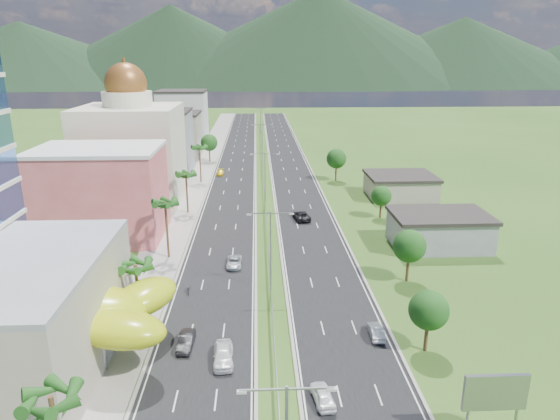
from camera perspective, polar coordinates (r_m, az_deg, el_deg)
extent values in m
plane|color=#2D5119|center=(58.81, -0.77, -13.49)|extent=(500.00, 500.00, 0.00)
cube|color=black|center=(143.80, -5.00, 5.18)|extent=(11.00, 260.00, 0.04)
cube|color=black|center=(143.96, 1.00, 5.25)|extent=(11.00, 260.00, 0.04)
cube|color=gray|center=(144.49, -8.78, 5.11)|extent=(7.00, 260.00, 0.12)
cube|color=gray|center=(126.00, -1.89, 3.78)|extent=(0.08, 216.00, 0.28)
cube|color=gray|center=(226.46, -2.29, 9.76)|extent=(0.10, 0.12, 0.70)
cube|color=gray|center=(31.98, -1.96, -19.86)|extent=(2.88, 0.12, 0.12)
cube|color=gray|center=(32.13, 3.50, -19.69)|extent=(2.88, 0.12, 0.12)
cube|color=silver|center=(32.06, -4.40, -20.02)|extent=(0.60, 0.25, 0.18)
cube|color=silver|center=(32.33, 5.89, -19.70)|extent=(0.60, 0.25, 0.18)
cylinder|color=gray|center=(65.33, -1.08, -4.82)|extent=(0.20, 0.20, 11.00)
cube|color=gray|center=(63.50, -2.41, -0.41)|extent=(2.88, 0.12, 0.12)
cube|color=gray|center=(63.57, 0.19, -0.37)|extent=(2.88, 0.12, 0.12)
cube|color=silver|center=(63.54, -3.56, -0.51)|extent=(0.60, 0.25, 0.18)
cube|color=silver|center=(63.68, 1.34, -0.44)|extent=(0.60, 0.25, 0.18)
cylinder|color=gray|center=(103.47, -1.72, 3.55)|extent=(0.20, 0.20, 11.00)
cube|color=gray|center=(102.33, -2.56, 6.42)|extent=(2.88, 0.12, 0.12)
cube|color=gray|center=(102.37, -0.94, 6.44)|extent=(2.88, 0.12, 0.12)
cube|color=silver|center=(102.35, -3.28, 6.36)|extent=(0.60, 0.25, 0.18)
cube|color=silver|center=(102.44, -0.22, 6.40)|extent=(0.60, 0.25, 0.18)
cylinder|color=gray|center=(147.56, -2.04, 7.71)|extent=(0.20, 0.20, 11.00)
cube|color=gray|center=(146.76, -2.64, 9.74)|extent=(2.88, 0.12, 0.12)
cube|color=gray|center=(146.80, -1.50, 9.76)|extent=(2.88, 0.12, 0.12)
cube|color=silver|center=(146.78, -3.14, 9.70)|extent=(0.60, 0.25, 0.18)
cube|color=silver|center=(146.84, -0.99, 9.72)|extent=(0.60, 0.25, 0.18)
cylinder|color=gray|center=(192.08, -2.22, 9.95)|extent=(0.20, 0.20, 11.00)
cube|color=gray|center=(191.46, -2.68, 11.52)|extent=(2.88, 0.12, 0.12)
cube|color=gray|center=(191.49, -1.80, 11.53)|extent=(2.88, 0.12, 0.12)
cube|color=silver|center=(191.48, -3.07, 11.48)|extent=(0.60, 0.25, 0.18)
cube|color=silver|center=(191.52, -1.41, 11.50)|extent=(0.60, 0.25, 0.18)
cylinder|color=gray|center=(60.36, -24.69, -12.18)|extent=(0.50, 0.50, 4.00)
cylinder|color=gray|center=(54.03, -19.51, -15.16)|extent=(0.50, 0.50, 4.00)
cylinder|color=gray|center=(52.97, -24.76, -16.53)|extent=(0.50, 0.50, 4.00)
cylinder|color=gray|center=(57.63, -16.16, -12.64)|extent=(0.50, 0.50, 4.00)
cube|color=#CE5654|center=(89.51, -19.75, 1.65)|extent=(20.00, 15.00, 15.00)
cube|color=beige|center=(110.58, -16.54, 6.13)|extent=(20.00, 20.00, 20.00)
cylinder|color=beige|center=(109.08, -17.07, 12.05)|extent=(10.00, 10.00, 3.00)
sphere|color=brown|center=(108.88, -17.21, 13.62)|extent=(8.40, 8.40, 8.40)
cube|color=gray|center=(134.76, -13.63, 7.40)|extent=(16.00, 15.00, 16.00)
cube|color=#A09883|center=(156.38, -12.13, 8.26)|extent=(16.00, 15.00, 13.00)
cube|color=silver|center=(178.57, -11.02, 10.22)|extent=(16.00, 15.00, 18.00)
cube|color=#D85919|center=(45.31, 23.41, -18.59)|extent=(5.20, 0.35, 3.20)
cube|color=gray|center=(85.66, 17.71, -2.34)|extent=(15.00, 10.00, 5.00)
cube|color=#A09883|center=(113.60, 13.57, 2.61)|extent=(14.00, 12.00, 4.40)
cylinder|color=#47301C|center=(60.36, -15.92, -9.30)|extent=(0.36, 0.36, 7.50)
cylinder|color=#47301C|center=(78.13, -12.79, -2.27)|extent=(0.36, 0.36, 9.00)
cylinder|color=#47301C|center=(99.97, -10.59, 1.88)|extent=(0.36, 0.36, 8.00)
cylinder|color=#47301C|center=(123.98, -9.10, 5.13)|extent=(0.36, 0.36, 8.80)
cylinder|color=#47301C|center=(148.75, -8.05, 6.43)|extent=(0.40, 0.40, 4.90)
sphere|color=#1F5019|center=(148.19, -8.10, 7.63)|extent=(4.90, 4.90, 4.90)
cylinder|color=#47301C|center=(56.25, 16.40, -13.34)|extent=(0.40, 0.40, 4.20)
sphere|color=#1F5019|center=(54.96, 16.64, -10.91)|extent=(4.20, 4.20, 4.20)
cylinder|color=#47301C|center=(71.45, 14.39, -6.19)|extent=(0.40, 0.40, 4.55)
sphere|color=#1F5019|center=(70.36, 14.57, -4.01)|extent=(4.55, 4.55, 4.55)
cylinder|color=#47301C|center=(97.67, 11.42, 0.19)|extent=(0.40, 0.40, 3.85)
sphere|color=#1F5019|center=(96.99, 11.51, 1.59)|extent=(3.85, 3.85, 3.85)
cylinder|color=#47301C|center=(125.17, 6.41, 4.44)|extent=(0.40, 0.40, 4.90)
sphere|color=#1F5019|center=(124.51, 6.46, 5.86)|extent=(4.90, 4.90, 4.90)
imported|color=white|center=(53.25, -6.50, -16.10)|extent=(2.24, 5.06, 1.69)
imported|color=black|center=(56.23, -10.70, -14.50)|extent=(1.69, 4.39, 1.43)
imported|color=#B6B9BE|center=(74.75, -5.25, -5.95)|extent=(2.18, 4.66, 1.29)
imported|color=gold|center=(131.72, -6.84, 4.29)|extent=(1.94, 4.49, 1.29)
imported|color=white|center=(48.18, 4.91, -20.32)|extent=(2.21, 4.34, 1.42)
imported|color=#A0A4A8|center=(58.10, 10.91, -13.44)|extent=(1.54, 4.10, 1.34)
imported|color=black|center=(95.11, 2.46, -0.63)|extent=(3.42, 6.01, 1.58)
imported|color=black|center=(67.53, -10.43, -8.83)|extent=(0.94, 2.10, 1.29)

